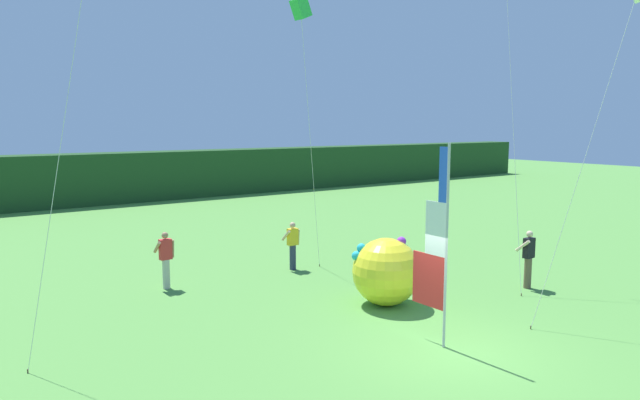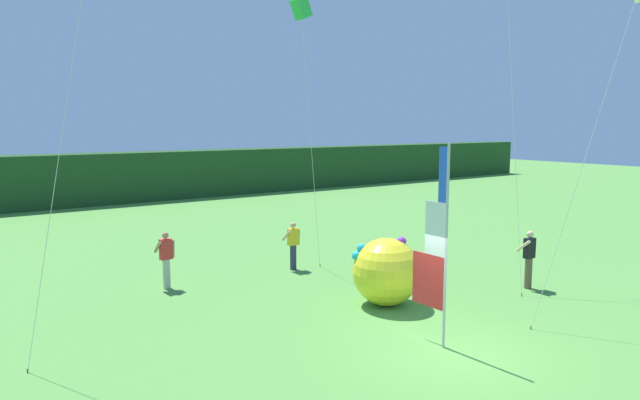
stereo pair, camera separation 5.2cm
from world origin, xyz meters
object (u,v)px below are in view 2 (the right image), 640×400
at_px(banner_flag, 436,249).
at_px(kite_green_box_2, 301,10).
at_px(person_near_banner, 293,244).
at_px(inflatable_balloon, 386,272).
at_px(person_far_left, 529,258).
at_px(person_mid_field, 166,258).

relative_size(banner_flag, kite_green_box_2, 0.51).
height_order(person_near_banner, inflatable_balloon, inflatable_balloon).
distance_m(banner_flag, person_near_banner, 7.72).
height_order(person_far_left, kite_green_box_2, kite_green_box_2).
bearing_deg(person_mid_field, person_near_banner, -4.09).
bearing_deg(person_near_banner, kite_green_box_2, -98.87).
height_order(inflatable_balloon, kite_green_box_2, kite_green_box_2).
relative_size(banner_flag, person_far_left, 2.58).
distance_m(person_near_banner, kite_green_box_2, 7.69).
bearing_deg(inflatable_balloon, banner_flag, -110.23).
bearing_deg(person_far_left, inflatable_balloon, 164.09).
xyz_separation_m(banner_flag, kite_green_box_2, (0.95, 6.80, 6.33)).
bearing_deg(banner_flag, person_mid_field, 112.98).
bearing_deg(person_far_left, kite_green_box_2, 131.17).
bearing_deg(banner_flag, kite_green_box_2, 82.07).
height_order(person_mid_field, person_far_left, person_far_left).
relative_size(banner_flag, person_mid_field, 2.62).
distance_m(banner_flag, kite_green_box_2, 9.34).
bearing_deg(person_near_banner, inflatable_balloon, -90.57).
xyz_separation_m(person_mid_field, inflatable_balloon, (4.34, -5.09, 0.01)).
relative_size(person_mid_field, person_far_left, 0.98).
xyz_separation_m(banner_flag, person_mid_field, (-3.33, 7.84, -1.26)).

